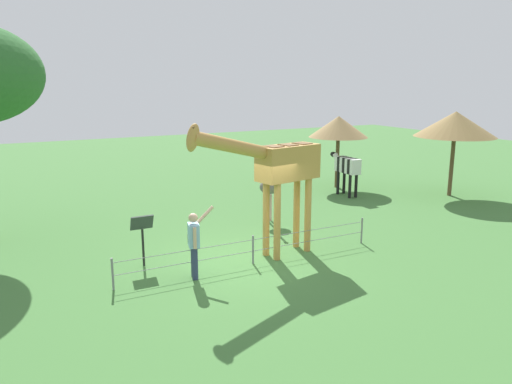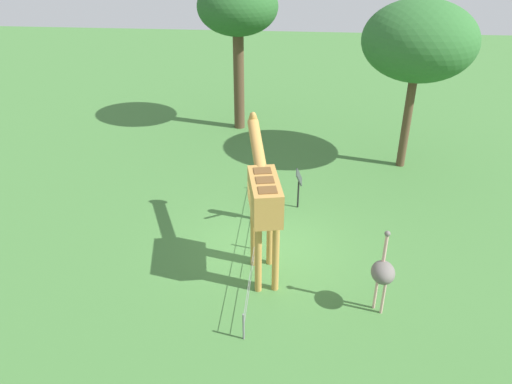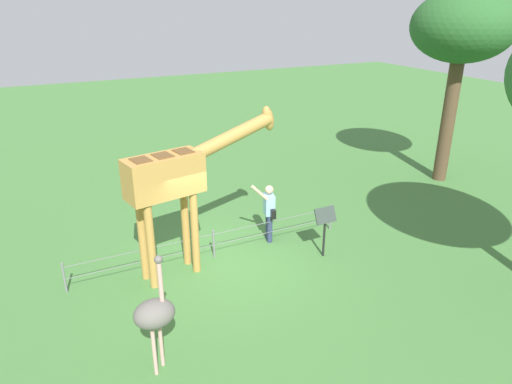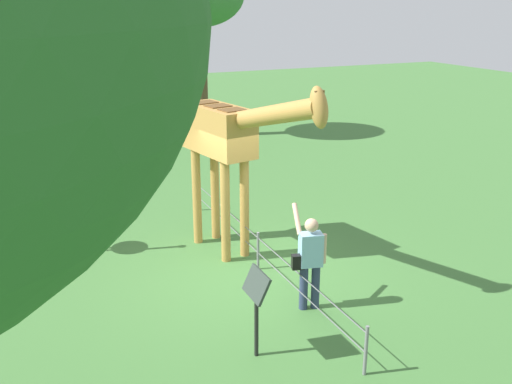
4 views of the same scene
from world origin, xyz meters
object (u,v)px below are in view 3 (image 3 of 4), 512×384
at_px(visitor, 269,210).
at_px(tree_northeast, 463,30).
at_px(info_sign, 325,222).
at_px(ostrich, 155,314).
at_px(giraffe, 178,178).

distance_m(visitor, tree_northeast, 8.88).
bearing_deg(info_sign, ostrich, -156.95).
bearing_deg(giraffe, info_sign, -15.35).
bearing_deg(giraffe, ostrich, -115.61).
relative_size(giraffe, visitor, 2.33).
bearing_deg(visitor, info_sign, -56.96).
distance_m(ostrich, tree_northeast, 13.13).
bearing_deg(giraffe, visitor, 9.26).
xyz_separation_m(giraffe, tree_northeast, (10.18, 1.81, 2.76)).
xyz_separation_m(visitor, info_sign, (0.86, -1.33, 0.05)).
height_order(visitor, info_sign, visitor).
distance_m(visitor, info_sign, 1.58).
height_order(ostrich, info_sign, ostrich).
relative_size(ostrich, info_sign, 1.70).
xyz_separation_m(visitor, ostrich, (-3.90, -3.35, 0.27)).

